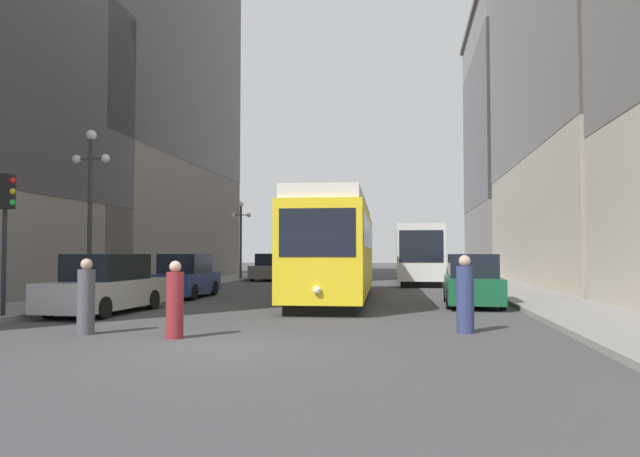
% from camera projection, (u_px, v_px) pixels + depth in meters
% --- Properties ---
extents(ground_plane, '(200.00, 200.00, 0.00)m').
position_uv_depth(ground_plane, '(228.00, 348.00, 11.43)').
color(ground_plane, '#424244').
extents(sidewalk_left, '(3.03, 120.00, 0.15)m').
position_uv_depth(sidewalk_left, '(272.00, 273.00, 52.22)').
color(sidewalk_left, gray).
rests_on(sidewalk_left, ground).
extents(sidewalk_right, '(3.03, 120.00, 0.15)m').
position_uv_depth(sidewalk_right, '(468.00, 274.00, 49.68)').
color(sidewalk_right, gray).
rests_on(sidewalk_right, ground).
extents(streetcar, '(3.15, 13.78, 3.89)m').
position_uv_depth(streetcar, '(336.00, 247.00, 23.42)').
color(streetcar, black).
rests_on(streetcar, ground).
extents(transit_bus, '(2.77, 11.77, 3.45)m').
position_uv_depth(transit_bus, '(418.00, 252.00, 36.56)').
color(transit_bus, black).
rests_on(transit_bus, ground).
extents(parked_car_left_near, '(2.09, 4.64, 1.82)m').
position_uv_depth(parked_car_left_near, '(271.00, 268.00, 39.85)').
color(parked_car_left_near, black).
rests_on(parked_car_left_near, ground).
extents(parked_car_left_mid, '(1.99, 4.39, 1.82)m').
position_uv_depth(parked_car_left_mid, '(185.00, 277.00, 24.44)').
color(parked_car_left_mid, black).
rests_on(parked_car_left_mid, ground).
extents(parked_car_right_far, '(2.01, 4.80, 1.82)m').
position_uv_depth(parked_car_right_far, '(472.00, 282.00, 20.61)').
color(parked_car_right_far, black).
rests_on(parked_car_right_far, ground).
extents(parked_car_left_far, '(2.02, 4.85, 1.82)m').
position_uv_depth(parked_car_left_far, '(106.00, 286.00, 18.02)').
color(parked_car_left_far, black).
rests_on(parked_car_left_far, ground).
extents(pedestrian_crossing_near, '(0.38, 0.38, 1.68)m').
position_uv_depth(pedestrian_crossing_near, '(175.00, 302.00, 12.72)').
color(pedestrian_crossing_near, maroon).
rests_on(pedestrian_crossing_near, ground).
extents(pedestrian_crossing_far, '(0.39, 0.39, 1.73)m').
position_uv_depth(pedestrian_crossing_far, '(86.00, 299.00, 13.36)').
color(pedestrian_crossing_far, '#4C4C56').
rests_on(pedestrian_crossing_far, ground).
extents(pedestrian_on_sidewalk, '(0.40, 0.40, 1.81)m').
position_uv_depth(pedestrian_on_sidewalk, '(465.00, 297.00, 13.60)').
color(pedestrian_on_sidewalk, navy).
rests_on(pedestrian_on_sidewalk, ground).
extents(traffic_light_near_left, '(0.47, 0.36, 3.87)m').
position_uv_depth(traffic_light_near_left, '(6.00, 207.00, 16.05)').
color(traffic_light_near_left, '#232328').
rests_on(traffic_light_near_left, sidewalk_left).
extents(lamp_post_left_near, '(1.41, 0.36, 6.09)m').
position_uv_depth(lamp_post_left_near, '(90.00, 190.00, 20.73)').
color(lamp_post_left_near, '#333338').
rests_on(lamp_post_left_near, sidewalk_left).
extents(lamp_post_left_far, '(1.41, 0.36, 5.20)m').
position_uv_depth(lamp_post_left_far, '(241.00, 227.00, 39.39)').
color(lamp_post_left_far, '#333338').
rests_on(lamp_post_left_far, sidewalk_left).
extents(building_left_corner, '(14.50, 21.95, 30.78)m').
position_uv_depth(building_left_corner, '(93.00, 41.00, 38.60)').
color(building_left_corner, gray).
rests_on(building_left_corner, ground).
extents(building_right_corner, '(13.30, 24.42, 29.45)m').
position_uv_depth(building_right_corner, '(633.00, 21.00, 33.65)').
color(building_right_corner, '#B2A893').
rests_on(building_right_corner, ground).
extents(building_right_far, '(14.53, 21.30, 25.86)m').
position_uv_depth(building_right_far, '(546.00, 137.00, 57.53)').
color(building_right_far, gray).
rests_on(building_right_far, ground).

